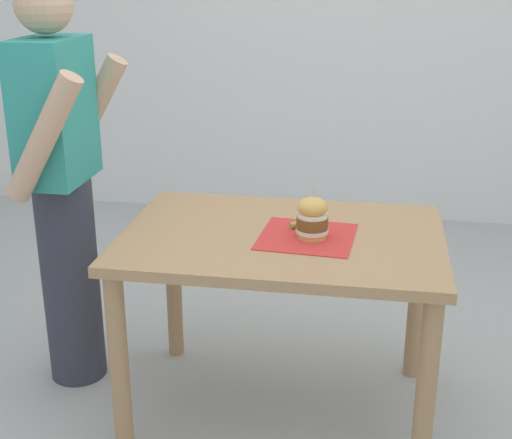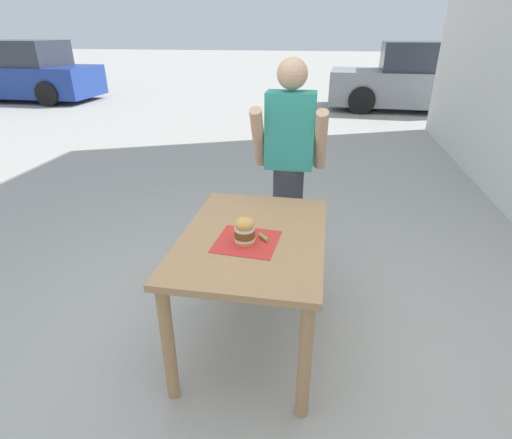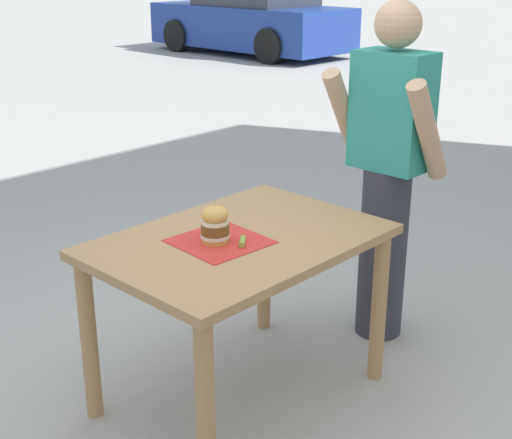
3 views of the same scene
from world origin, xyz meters
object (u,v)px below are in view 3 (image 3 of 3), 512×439
at_px(parked_car_near_curb, 251,17).
at_px(sandwich, 215,224).
at_px(diner_across_table, 388,171).
at_px(patio_table, 240,264).
at_px(pickle_spear, 242,241).

bearing_deg(parked_car_near_curb, sandwich, -46.99).
distance_m(sandwich, diner_across_table, 1.04).
relative_size(patio_table, sandwich, 6.31).
bearing_deg(parked_car_near_curb, diner_across_table, -42.93).
distance_m(patio_table, pickle_spear, 0.17).
bearing_deg(pickle_spear, sandwich, -150.27).
bearing_deg(pickle_spear, patio_table, 141.74).
distance_m(patio_table, diner_across_table, 0.95).
xyz_separation_m(patio_table, parked_car_near_curb, (-8.21, 8.66, 0.07)).
bearing_deg(pickle_spear, parked_car_near_curb, 133.53).
bearing_deg(pickle_spear, diner_across_table, 87.38).
relative_size(sandwich, diner_across_table, 0.11).
height_order(sandwich, parked_car_near_curb, parked_car_near_curb).
xyz_separation_m(patio_table, sandwich, (-0.03, -0.11, 0.20)).
distance_m(patio_table, parked_car_near_curb, 11.94).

